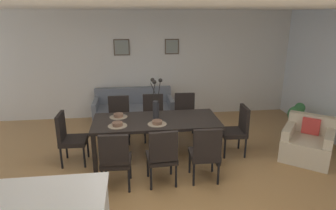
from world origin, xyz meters
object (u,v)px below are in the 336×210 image
at_px(dining_chair_near_left, 115,158).
at_px(dining_chair_near_right, 119,117).
at_px(bowl_near_right, 118,115).
at_px(dining_chair_far_right, 153,115).
at_px(armchair, 307,143).
at_px(dining_chair_far_left, 162,154).
at_px(dining_chair_head_east, 237,128).
at_px(dining_chair_head_west, 69,136).
at_px(bowl_near_left, 117,124).
at_px(bowl_far_left, 157,122).
at_px(dining_chair_mid_left, 205,152).
at_px(sofa, 134,112).
at_px(framed_picture_left, 122,47).
at_px(dining_table, 156,123).
at_px(framed_picture_center, 172,47).
at_px(potted_plant, 296,116).
at_px(dining_chair_mid_right, 185,113).
at_px(centerpiece_vase, 156,104).

relative_size(dining_chair_near_left, dining_chair_near_right, 1.00).
distance_m(dining_chair_near_left, bowl_near_right, 1.16).
xyz_separation_m(dining_chair_far_right, armchair, (2.68, -1.26, -0.23)).
bearing_deg(dining_chair_far_left, dining_chair_head_east, 30.40).
distance_m(dining_chair_near_right, dining_chair_head_west, 1.20).
distance_m(bowl_near_left, bowl_far_left, 0.66).
height_order(dining_chair_mid_left, armchair, dining_chair_mid_left).
distance_m(sofa, framed_picture_left, 1.56).
relative_size(dining_table, dining_chair_head_west, 2.39).
height_order(dining_chair_near_right, dining_chair_far_left, same).
distance_m(dining_chair_head_east, bowl_near_right, 2.19).
relative_size(dining_chair_head_west, bowl_near_left, 5.41).
bearing_deg(framed_picture_center, potted_plant, -30.02).
xyz_separation_m(dining_chair_near_right, dining_chair_head_west, (-0.83, -0.87, 0.00)).
height_order(dining_chair_mid_right, potted_plant, dining_chair_mid_right).
distance_m(dining_chair_mid_left, framed_picture_center, 3.44).
bearing_deg(sofa, potted_plant, -15.76).
distance_m(dining_table, armchair, 2.76).
bearing_deg(sofa, bowl_near_right, -99.91).
xyz_separation_m(dining_chair_far_left, dining_chair_mid_right, (0.68, 1.81, 0.00)).
bearing_deg(dining_chair_far_left, dining_chair_mid_right, 69.34).
height_order(dining_chair_far_left, dining_chair_head_east, same).
distance_m(armchair, potted_plant, 1.28).
relative_size(dining_chair_far_right, sofa, 0.50).
distance_m(dining_chair_near_left, framed_picture_left, 3.47).
relative_size(dining_chair_far_left, potted_plant, 1.37).
bearing_deg(dining_chair_far_left, sofa, 98.06).
bearing_deg(centerpiece_vase, dining_chair_far_left, -89.23).
relative_size(dining_chair_head_west, bowl_near_right, 5.41).
bearing_deg(bowl_far_left, dining_chair_near_left, -134.57).
relative_size(dining_chair_far_left, armchair, 0.82).
xyz_separation_m(dining_chair_near_left, dining_chair_mid_left, (1.35, 0.03, 0.00)).
xyz_separation_m(dining_chair_mid_right, framed_picture_center, (-0.09, 1.41, 1.23)).
distance_m(dining_chair_mid_left, potted_plant, 3.04).
relative_size(dining_chair_mid_right, framed_picture_left, 2.40).
bearing_deg(framed_picture_left, dining_table, -75.46).
relative_size(dining_chair_mid_right, bowl_near_left, 5.41).
height_order(dining_chair_near_left, bowl_far_left, dining_chair_near_left).
bearing_deg(framed_picture_center, dining_chair_near_right, -131.32).
bearing_deg(centerpiece_vase, dining_chair_near_right, 128.23).
relative_size(dining_chair_head_east, bowl_near_right, 5.41).
bearing_deg(dining_chair_far_right, dining_table, -91.50).
height_order(dining_chair_near_left, armchair, dining_chair_near_left).
bearing_deg(centerpiece_vase, dining_chair_near_left, -126.80).
xyz_separation_m(centerpiece_vase, framed_picture_left, (-0.61, 2.33, 0.72)).
distance_m(dining_chair_head_west, armchair, 4.24).
relative_size(bowl_near_left, framed_picture_center, 0.46).
bearing_deg(dining_table, dining_chair_head_west, -179.98).
xyz_separation_m(dining_chair_far_right, dining_chair_head_east, (1.48, -0.93, 0.00)).
height_order(dining_chair_far_left, bowl_far_left, dining_chair_far_left).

